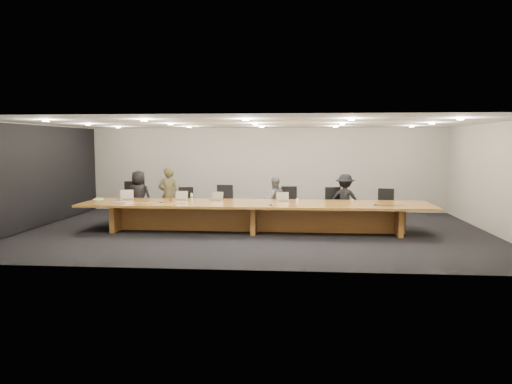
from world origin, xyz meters
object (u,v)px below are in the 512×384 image
person_d (345,200)px  amber_mug (171,200)px  chair_mid_left (223,204)px  mic_center (271,205)px  paper_cup_far (353,201)px  av_box (120,203)px  person_b (168,195)px  chair_far_left (132,202)px  chair_right (335,206)px  chair_left (186,205)px  conference_table (255,211)px  water_bottle (192,197)px  laptop_d (283,197)px  mic_left (161,202)px  chair_mid_right (290,205)px  laptop_a (127,195)px  person_c (274,200)px  mic_right (376,205)px  laptop_c (216,196)px  paper_cup_near (297,201)px  laptop_b (181,196)px  person_a (139,197)px  chair_far_right (385,207)px

person_d → amber_mug: size_ratio=15.98×
chair_mid_left → mic_center: (1.47, -1.81, 0.21)m
paper_cup_far → av_box: 5.98m
person_b → mic_center: 3.48m
chair_far_left → person_d: 6.13m
av_box → person_d: bearing=-3.1°
person_b → paper_cup_far: person_b is taller
chair_right → person_b: person_b is taller
chair_left → paper_cup_far: bearing=-23.1°
conference_table → chair_right: bearing=28.6°
water_bottle → av_box: bearing=-159.4°
laptop_d → conference_table: bearing=-166.7°
chair_left → person_b: 0.57m
person_b → laptop_d: bearing=151.5°
water_bottle → mic_center: 2.28m
water_bottle → paper_cup_far: (4.23, -0.03, -0.06)m
av_box → chair_mid_left: bearing=15.8°
chair_left → laptop_d: 3.05m
chair_far_left → chair_mid_left: (2.68, 0.04, -0.04)m
chair_mid_left → mic_left: bearing=-127.8°
chair_left → chair_mid_right: size_ratio=0.96×
chair_far_left → laptop_a: 0.93m
conference_table → person_c: (0.44, 1.27, 0.15)m
chair_far_left → chair_mid_left: 2.69m
chair_mid_right → mic_right: size_ratio=8.48×
chair_left → laptop_c: 1.48m
laptop_a → mic_right: size_ratio=2.76×
chair_left → paper_cup_near: (3.23, -1.20, 0.28)m
laptop_a → amber_mug: size_ratio=3.92×
laptop_c → mic_right: bearing=3.8°
conference_table → laptop_d: laptop_d is taller
laptop_b → person_c: bearing=17.5°
paper_cup_near → paper_cup_far: paper_cup_near is taller
chair_left → paper_cup_far: size_ratio=12.12×
chair_mid_right → av_box: size_ratio=4.73×
laptop_b → paper_cup_near: bearing=-7.1°
chair_mid_left → person_a: person_a is taller
person_a → laptop_c: 2.51m
paper_cup_near → laptop_a: bearing=177.0°
chair_far_left → paper_cup_far: chair_far_left is taller
chair_mid_left → person_c: 1.46m
conference_table → person_d: size_ratio=6.30×
conference_table → mic_left: (-2.42, -0.28, 0.24)m
conference_table → laptop_a: size_ratio=25.66×
person_c → paper_cup_far: 2.35m
chair_far_right → laptop_d: bearing=-144.0°
conference_table → laptop_c: size_ratio=28.99×
av_box → mic_left: (1.02, 0.15, -0.00)m
conference_table → person_d: bearing=27.8°
chair_far_left → laptop_a: chair_far_left is taller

